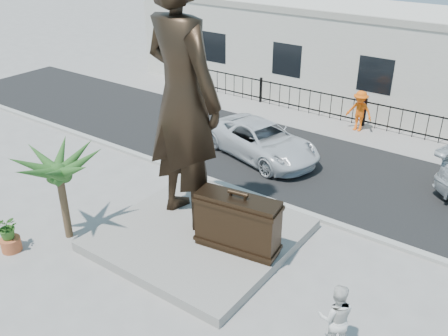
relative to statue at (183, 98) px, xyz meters
The scene contains 15 objects.
ground 4.71m from the statue, 55.18° to the right, with size 100.00×100.00×0.00m, color #9E9991.
street 7.41m from the statue, 77.34° to the left, with size 40.00×7.00×0.01m, color black.
curb 4.94m from the statue, 61.93° to the left, with size 40.00×0.25×0.12m, color #A5A399.
far_sidewalk 10.92m from the statue, 82.30° to the left, with size 40.00×2.50×0.02m, color #9E9991.
plinth 4.03m from the statue, 27.82° to the right, with size 5.20×5.20×0.30m, color gray.
fence 11.47m from the statue, 82.86° to the left, with size 22.00×0.10×1.20m, color black.
building 15.22m from the statue, 84.84° to the left, with size 28.00×7.00×4.40m, color silver.
statue is the anchor object (origin of this frame).
suitcase 3.74m from the statue, 13.10° to the right, with size 2.29×0.73×1.61m, color black.
tourist 6.91m from the statue, 18.80° to the right, with size 0.81×0.63×1.67m, color silver.
car_white 6.39m from the statue, 97.22° to the left, with size 2.29×4.97×1.38m, color silver.
worker 10.73m from the statue, 82.45° to the left, with size 1.17×0.67×1.82m, color #FE5F0D.
palm_tree 5.41m from the statue, 132.51° to the right, with size 1.80×1.80×3.20m, color #26501D, non-canonical shape.
planter 6.43m from the statue, 128.10° to the right, with size 0.56×0.56×0.40m, color #B4562F.
shrub 6.10m from the statue, 128.10° to the right, with size 0.67×0.58×0.74m, color #346621.
Camera 1 is at (7.22, -7.99, 8.56)m, focal length 40.00 mm.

